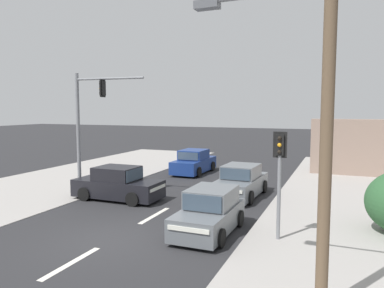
{
  "coord_description": "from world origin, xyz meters",
  "views": [
    {
      "loc": [
        6.89,
        -10.09,
        4.31
      ],
      "look_at": [
        1.22,
        4.0,
        2.85
      ],
      "focal_mm": 35.0,
      "sensor_mm": 36.0,
      "label": 1
    }
  ],
  "objects_px": {
    "utility_pole_foreground_right": "(321,74)",
    "sedan_oncoming_mid": "(194,162)",
    "hatchback_receding_far": "(210,213)",
    "traffic_signal_mast": "(87,118)",
    "sedan_oncoming_near": "(241,182)",
    "sedan_kerbside_parked": "(118,185)",
    "pedestal_signal_right_kerb": "(280,167)"
  },
  "relations": [
    {
      "from": "sedan_kerbside_parked",
      "to": "hatchback_receding_far",
      "type": "distance_m",
      "value": 6.27
    },
    {
      "from": "traffic_signal_mast",
      "to": "pedestal_signal_right_kerb",
      "type": "bearing_deg",
      "value": -16.55
    },
    {
      "from": "sedan_kerbside_parked",
      "to": "sedan_oncoming_near",
      "type": "relative_size",
      "value": 0.99
    },
    {
      "from": "sedan_kerbside_parked",
      "to": "sedan_oncoming_mid",
      "type": "relative_size",
      "value": 1.0
    },
    {
      "from": "utility_pole_foreground_right",
      "to": "hatchback_receding_far",
      "type": "xyz_separation_m",
      "value": [
        -3.73,
        3.94,
        -4.29
      ]
    },
    {
      "from": "sedan_oncoming_mid",
      "to": "hatchback_receding_far",
      "type": "bearing_deg",
      "value": -65.79
    },
    {
      "from": "pedestal_signal_right_kerb",
      "to": "sedan_oncoming_mid",
      "type": "distance_m",
      "value": 13.1
    },
    {
      "from": "pedestal_signal_right_kerb",
      "to": "sedan_kerbside_parked",
      "type": "height_order",
      "value": "pedestal_signal_right_kerb"
    },
    {
      "from": "hatchback_receding_far",
      "to": "sedan_kerbside_parked",
      "type": "bearing_deg",
      "value": 152.9
    },
    {
      "from": "utility_pole_foreground_right",
      "to": "sedan_oncoming_mid",
      "type": "bearing_deg",
      "value": 120.18
    },
    {
      "from": "traffic_signal_mast",
      "to": "hatchback_receding_far",
      "type": "bearing_deg",
      "value": -22.4
    },
    {
      "from": "pedestal_signal_right_kerb",
      "to": "hatchback_receding_far",
      "type": "height_order",
      "value": "pedestal_signal_right_kerb"
    },
    {
      "from": "sedan_kerbside_parked",
      "to": "utility_pole_foreground_right",
      "type": "bearing_deg",
      "value": -36.13
    },
    {
      "from": "traffic_signal_mast",
      "to": "sedan_oncoming_mid",
      "type": "height_order",
      "value": "traffic_signal_mast"
    },
    {
      "from": "traffic_signal_mast",
      "to": "sedan_oncoming_near",
      "type": "relative_size",
      "value": 1.39
    },
    {
      "from": "utility_pole_foreground_right",
      "to": "sedan_oncoming_near",
      "type": "relative_size",
      "value": 2.15
    },
    {
      "from": "traffic_signal_mast",
      "to": "sedan_kerbside_parked",
      "type": "height_order",
      "value": "traffic_signal_mast"
    },
    {
      "from": "hatchback_receding_far",
      "to": "utility_pole_foreground_right",
      "type": "bearing_deg",
      "value": -46.56
    },
    {
      "from": "sedan_oncoming_near",
      "to": "sedan_oncoming_mid",
      "type": "height_order",
      "value": "same"
    },
    {
      "from": "traffic_signal_mast",
      "to": "pedestal_signal_right_kerb",
      "type": "distance_m",
      "value": 10.24
    },
    {
      "from": "traffic_signal_mast",
      "to": "pedestal_signal_right_kerb",
      "type": "xyz_separation_m",
      "value": [
        9.72,
        -2.89,
        -1.42
      ]
    },
    {
      "from": "pedestal_signal_right_kerb",
      "to": "hatchback_receding_far",
      "type": "xyz_separation_m",
      "value": [
        -2.33,
        -0.16,
        -1.71
      ]
    },
    {
      "from": "utility_pole_foreground_right",
      "to": "traffic_signal_mast",
      "type": "xyz_separation_m",
      "value": [
        -11.12,
        6.99,
        -1.16
      ]
    },
    {
      "from": "traffic_signal_mast",
      "to": "sedan_oncoming_near",
      "type": "distance_m",
      "value": 8.12
    },
    {
      "from": "sedan_oncoming_mid",
      "to": "hatchback_receding_far",
      "type": "height_order",
      "value": "sedan_oncoming_mid"
    },
    {
      "from": "utility_pole_foreground_right",
      "to": "hatchback_receding_far",
      "type": "bearing_deg",
      "value": 133.44
    },
    {
      "from": "utility_pole_foreground_right",
      "to": "sedan_oncoming_mid",
      "type": "xyz_separation_m",
      "value": [
        -8.65,
        14.88,
        -4.29
      ]
    },
    {
      "from": "hatchback_receding_far",
      "to": "sedan_oncoming_near",
      "type": "bearing_deg",
      "value": 93.42
    },
    {
      "from": "sedan_kerbside_parked",
      "to": "sedan_oncoming_near",
      "type": "distance_m",
      "value": 5.91
    },
    {
      "from": "traffic_signal_mast",
      "to": "hatchback_receding_far",
      "type": "xyz_separation_m",
      "value": [
        7.39,
        -3.05,
        -3.13
      ]
    },
    {
      "from": "utility_pole_foreground_right",
      "to": "sedan_oncoming_mid",
      "type": "height_order",
      "value": "utility_pole_foreground_right"
    },
    {
      "from": "utility_pole_foreground_right",
      "to": "hatchback_receding_far",
      "type": "relative_size",
      "value": 2.53
    }
  ]
}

